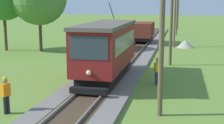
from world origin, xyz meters
TOP-DOWN VIEW (x-y plane):
  - red_tram at (0.00, 18.08)m, footprint 2.60×8.54m
  - freight_car at (0.00, 37.97)m, footprint 2.40×5.20m
  - utility_pole_near_tram at (3.89, 12.23)m, footprint 1.40×0.38m
  - utility_pole_mid at (3.89, 24.30)m, footprint 1.40×0.67m
  - utility_pole_far at (3.89, 35.53)m, footprint 1.40×0.58m
  - utility_pole_distant at (3.89, 49.41)m, footprint 1.40×0.57m
  - utility_pole_horizon at (3.89, 61.56)m, footprint 1.40×0.50m
  - gravel_pile at (5.21, 35.36)m, footprint 2.02×2.02m
  - track_worker at (-3.10, 11.02)m, footprint 0.38×0.45m
  - second_worker at (3.34, 17.81)m, footprint 0.44×0.44m

SIDE VIEW (x-z plane):
  - gravel_pile at x=5.21m, z-range 0.00..0.90m
  - track_worker at x=-3.10m, z-range 0.09..1.88m
  - second_worker at x=3.34m, z-range 0.09..1.88m
  - freight_car at x=0.00m, z-range 0.40..2.71m
  - red_tram at x=0.00m, z-range -0.20..4.59m
  - utility_pole_near_tram at x=3.89m, z-range 0.10..6.89m
  - utility_pole_distant at x=3.89m, z-range 0.10..7.00m
  - utility_pole_far at x=3.89m, z-range 0.10..7.37m
  - utility_pole_horizon at x=3.89m, z-range 0.10..8.41m
  - utility_pole_mid at x=3.89m, z-range 0.10..8.44m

